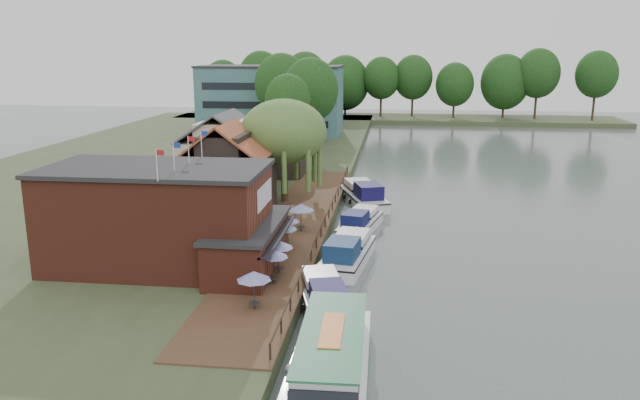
{
  "coord_description": "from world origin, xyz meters",
  "views": [
    {
      "loc": [
        0.65,
        -41.86,
        16.24
      ],
      "look_at": [
        -6.0,
        12.0,
        3.0
      ],
      "focal_mm": 35.0,
      "sensor_mm": 36.0,
      "label": 1
    }
  ],
  "objects_px": {
    "hotel_block": "(272,100)",
    "cruiser_3": "(363,192)",
    "umbrella_2": "(279,257)",
    "umbrella_4": "(285,229)",
    "cottage_a": "(227,169)",
    "umbrella_0": "(254,290)",
    "umbrella_3": "(283,238)",
    "tour_boat": "(331,363)",
    "cottage_b": "(225,151)",
    "cruiser_1": "(348,249)",
    "cruiser_2": "(360,219)",
    "umbrella_1": "(274,266)",
    "willow": "(284,151)",
    "umbrella_5": "(301,218)",
    "swan": "(289,367)",
    "cruiser_0": "(324,292)",
    "cottage_c": "(276,140)",
    "pub": "(185,217)"
  },
  "relations": [
    {
      "from": "cruiser_1",
      "to": "cruiser_2",
      "type": "distance_m",
      "value": 9.21
    },
    {
      "from": "hotel_block",
      "to": "cruiser_3",
      "type": "xyz_separation_m",
      "value": [
        19.29,
        -47.11,
        -5.83
      ]
    },
    {
      "from": "umbrella_4",
      "to": "cruiser_3",
      "type": "height_order",
      "value": "umbrella_4"
    },
    {
      "from": "cruiser_2",
      "to": "umbrella_2",
      "type": "bearing_deg",
      "value": -96.17
    },
    {
      "from": "umbrella_5",
      "to": "cruiser_3",
      "type": "relative_size",
      "value": 0.22
    },
    {
      "from": "pub",
      "to": "umbrella_3",
      "type": "distance_m",
      "value": 7.67
    },
    {
      "from": "umbrella_2",
      "to": "umbrella_3",
      "type": "height_order",
      "value": "same"
    },
    {
      "from": "cottage_b",
      "to": "cruiser_2",
      "type": "distance_m",
      "value": 19.58
    },
    {
      "from": "cottage_a",
      "to": "umbrella_4",
      "type": "relative_size",
      "value": 3.62
    },
    {
      "from": "umbrella_0",
      "to": "hotel_block",
      "type": "bearing_deg",
      "value": 100.56
    },
    {
      "from": "umbrella_1",
      "to": "swan",
      "type": "height_order",
      "value": "umbrella_1"
    },
    {
      "from": "pub",
      "to": "cruiser_0",
      "type": "height_order",
      "value": "pub"
    },
    {
      "from": "cruiser_2",
      "to": "hotel_block",
      "type": "bearing_deg",
      "value": 120.63
    },
    {
      "from": "umbrella_1",
      "to": "cruiser_3",
      "type": "height_order",
      "value": "umbrella_1"
    },
    {
      "from": "cottage_a",
      "to": "umbrella_1",
      "type": "distance_m",
      "value": 19.67
    },
    {
      "from": "umbrella_0",
      "to": "umbrella_2",
      "type": "xyz_separation_m",
      "value": [
        0.31,
        6.2,
        0.0
      ]
    },
    {
      "from": "willow",
      "to": "cruiser_2",
      "type": "relative_size",
      "value": 1.16
    },
    {
      "from": "cruiser_2",
      "to": "pub",
      "type": "bearing_deg",
      "value": -118.1
    },
    {
      "from": "pub",
      "to": "hotel_block",
      "type": "distance_m",
      "value": 71.49
    },
    {
      "from": "umbrella_2",
      "to": "cruiser_1",
      "type": "bearing_deg",
      "value": 51.72
    },
    {
      "from": "umbrella_5",
      "to": "cruiser_1",
      "type": "xyz_separation_m",
      "value": [
        4.35,
        -4.8,
        -1.05
      ]
    },
    {
      "from": "cruiser_1",
      "to": "umbrella_0",
      "type": "bearing_deg",
      "value": -103.89
    },
    {
      "from": "umbrella_2",
      "to": "umbrella_3",
      "type": "xyz_separation_m",
      "value": [
        -0.52,
        4.43,
        0.0
      ]
    },
    {
      "from": "pub",
      "to": "umbrella_2",
      "type": "distance_m",
      "value": 7.28
    },
    {
      "from": "umbrella_4",
      "to": "cruiser_3",
      "type": "xyz_separation_m",
      "value": [
        5.18,
        18.12,
        -0.96
      ]
    },
    {
      "from": "umbrella_0",
      "to": "umbrella_3",
      "type": "bearing_deg",
      "value": 91.16
    },
    {
      "from": "cottage_c",
      "to": "umbrella_4",
      "type": "xyz_separation_m",
      "value": [
        6.11,
        -28.22,
        -2.96
      ]
    },
    {
      "from": "umbrella_1",
      "to": "cruiser_1",
      "type": "bearing_deg",
      "value": 60.11
    },
    {
      "from": "hotel_block",
      "to": "cottage_b",
      "type": "bearing_deg",
      "value": -85.03
    },
    {
      "from": "cruiser_0",
      "to": "cottage_a",
      "type": "bearing_deg",
      "value": 105.8
    },
    {
      "from": "umbrella_2",
      "to": "tour_boat",
      "type": "height_order",
      "value": "umbrella_2"
    },
    {
      "from": "cottage_a",
      "to": "willow",
      "type": "distance_m",
      "value": 6.8
    },
    {
      "from": "hotel_block",
      "to": "cruiser_3",
      "type": "height_order",
      "value": "hotel_block"
    },
    {
      "from": "willow",
      "to": "umbrella_0",
      "type": "relative_size",
      "value": 4.39
    },
    {
      "from": "umbrella_0",
      "to": "cruiser_0",
      "type": "xyz_separation_m",
      "value": [
        3.82,
        3.03,
        -1.15
      ]
    },
    {
      "from": "willow",
      "to": "cruiser_1",
      "type": "bearing_deg",
      "value": -63.41
    },
    {
      "from": "cottage_c",
      "to": "willow",
      "type": "distance_m",
      "value": 14.46
    },
    {
      "from": "umbrella_2",
      "to": "umbrella_4",
      "type": "relative_size",
      "value": 1.0
    },
    {
      "from": "umbrella_3",
      "to": "swan",
      "type": "height_order",
      "value": "umbrella_3"
    },
    {
      "from": "cottage_b",
      "to": "umbrella_2",
      "type": "xyz_separation_m",
      "value": [
        10.84,
        -25.79,
        -2.96
      ]
    },
    {
      "from": "cottage_c",
      "to": "umbrella_4",
      "type": "distance_m",
      "value": 29.03
    },
    {
      "from": "umbrella_3",
      "to": "cruiser_2",
      "type": "height_order",
      "value": "umbrella_3"
    },
    {
      "from": "umbrella_2",
      "to": "cruiser_1",
      "type": "height_order",
      "value": "umbrella_2"
    },
    {
      "from": "pub",
      "to": "umbrella_4",
      "type": "relative_size",
      "value": 8.42
    },
    {
      "from": "pub",
      "to": "swan",
      "type": "distance_m",
      "value": 16.0
    },
    {
      "from": "cruiser_1",
      "to": "cruiser_3",
      "type": "bearing_deg",
      "value": 97.36
    },
    {
      "from": "willow",
      "to": "swan",
      "type": "relative_size",
      "value": 23.69
    },
    {
      "from": "cottage_a",
      "to": "tour_boat",
      "type": "xyz_separation_m",
      "value": [
        12.81,
        -28.63,
        -3.79
      ]
    },
    {
      "from": "umbrella_1",
      "to": "cruiser_1",
      "type": "relative_size",
      "value": 0.23
    },
    {
      "from": "cruiser_2",
      "to": "swan",
      "type": "distance_m",
      "value": 26.07
    }
  ]
}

